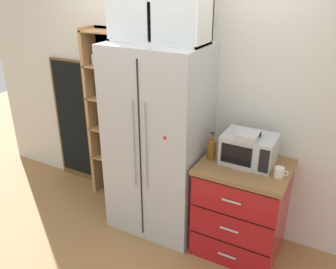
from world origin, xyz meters
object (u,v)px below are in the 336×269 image
Objects in this scene: refrigerator at (159,141)px; mug_cream at (279,172)px; microwave at (249,149)px; coffee_maker at (247,148)px; bottle_amber at (212,148)px; chalkboard_menu at (76,122)px.

refrigerator reaches higher than mug_cream.
microwave is 0.05m from coffee_maker.
mug_cream is at bearing -2.64° from refrigerator.
bottle_amber is (0.55, -0.03, 0.07)m from refrigerator.
mug_cream is (1.15, -0.05, 0.00)m from refrigerator.
refrigerator is 1.15m from mug_cream.
coffee_maker is at bearing 1.37° from refrigerator.
coffee_maker is 0.20× the size of chalkboard_menu.
coffee_maker is at bearing -7.43° from chalkboard_menu.
coffee_maker is 2.21m from chalkboard_menu.
bottle_amber is at bearing -2.71° from refrigerator.
refrigerator reaches higher than bottle_amber.
refrigerator reaches higher than coffee_maker.
refrigerator is 7.25× the size of bottle_amber.
chalkboard_menu is (-1.33, 0.30, -0.16)m from refrigerator.
mug_cream is at bearing -21.45° from microwave.
microwave is at bearing -6.34° from chalkboard_menu.
chalkboard_menu is at bearing 171.78° from mug_cream.
bottle_amber is at bearing -171.33° from coffee_maker.
microwave is 3.86× the size of mug_cream.
chalkboard_menu is (-2.47, 0.36, -0.17)m from mug_cream.
refrigerator is 1.22× the size of chalkboard_menu.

